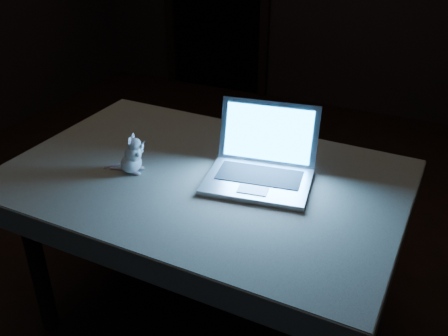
% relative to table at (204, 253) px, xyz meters
% --- Properties ---
extents(floor, '(5.00, 5.00, 0.00)m').
position_rel_table_xyz_m(floor, '(-0.18, 0.29, -0.38)').
color(floor, black).
rests_on(floor, ground).
extents(table, '(1.44, 0.95, 0.76)m').
position_rel_table_xyz_m(table, '(0.00, 0.00, 0.00)').
color(table, black).
rests_on(table, floor).
extents(tablecloth, '(1.53, 1.03, 0.10)m').
position_rel_table_xyz_m(tablecloth, '(-0.07, -0.01, 0.34)').
color(tablecloth, '#BAB19A').
rests_on(tablecloth, table).
extents(laptop, '(0.43, 0.39, 0.26)m').
position_rel_table_xyz_m(laptop, '(0.22, 0.02, 0.52)').
color(laptop, silver).
rests_on(laptop, tablecloth).
extents(plush_mouse, '(0.13, 0.13, 0.16)m').
position_rel_table_xyz_m(plush_mouse, '(-0.26, -0.10, 0.47)').
color(plush_mouse, white).
rests_on(plush_mouse, tablecloth).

